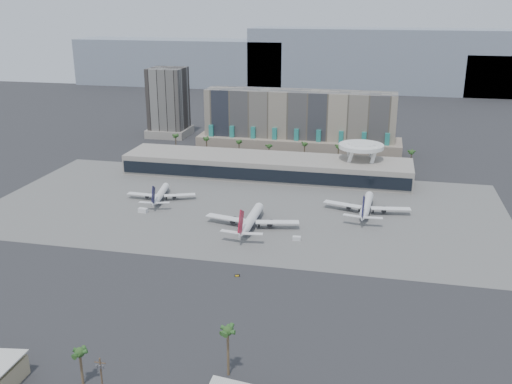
% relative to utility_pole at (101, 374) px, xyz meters
% --- Properties ---
extents(ground, '(900.00, 900.00, 0.00)m').
position_rel_utility_pole_xyz_m(ground, '(2.00, 96.09, -7.14)').
color(ground, '#232326').
rests_on(ground, ground).
extents(apron_pad, '(260.00, 130.00, 0.06)m').
position_rel_utility_pole_xyz_m(apron_pad, '(2.00, 151.09, -7.11)').
color(apron_pad, '#5B5B59').
rests_on(apron_pad, ground).
extents(mountain_ridge, '(680.00, 60.00, 70.00)m').
position_rel_utility_pole_xyz_m(mountain_ridge, '(29.88, 566.09, 22.75)').
color(mountain_ridge, gray).
rests_on(mountain_ridge, ground).
extents(hotel, '(140.00, 30.00, 42.00)m').
position_rel_utility_pole_xyz_m(hotel, '(12.00, 270.50, 9.67)').
color(hotel, gray).
rests_on(hotel, ground).
extents(office_tower, '(30.00, 30.00, 52.00)m').
position_rel_utility_pole_xyz_m(office_tower, '(-93.00, 296.09, 15.80)').
color(office_tower, black).
rests_on(office_tower, ground).
extents(terminal, '(170.00, 32.50, 14.50)m').
position_rel_utility_pole_xyz_m(terminal, '(2.00, 205.93, -0.63)').
color(terminal, '#A59B91').
rests_on(terminal, ground).
extents(saucer_structure, '(26.00, 26.00, 21.89)m').
position_rel_utility_pole_xyz_m(saucer_structure, '(57.00, 212.09, 11.31)').
color(saucer_structure, white).
rests_on(saucer_structure, ground).
extents(palm_row, '(157.80, 2.80, 13.10)m').
position_rel_utility_pole_xyz_m(palm_row, '(9.00, 241.09, 3.36)').
color(palm_row, brown).
rests_on(palm_row, ground).
extents(utility_pole, '(3.20, 0.85, 12.00)m').
position_rel_utility_pole_xyz_m(utility_pole, '(0.00, 0.00, 0.00)').
color(utility_pole, '#4C3826').
rests_on(utility_pole, ground).
extents(airliner_left, '(36.20, 37.55, 13.04)m').
position_rel_utility_pole_xyz_m(airliner_left, '(-43.70, 151.99, -3.85)').
color(airliner_left, white).
rests_on(airliner_left, ground).
extents(airliner_centre, '(44.79, 46.06, 15.91)m').
position_rel_utility_pole_xyz_m(airliner_centre, '(11.58, 125.07, -3.13)').
color(airliner_centre, white).
rests_on(airliner_centre, ground).
extents(airliner_right, '(43.26, 44.61, 15.39)m').
position_rel_utility_pole_xyz_m(airliner_right, '(63.01, 155.75, -3.26)').
color(airliner_right, white).
rests_on(airliner_right, ground).
extents(service_vehicle_a, '(4.87, 2.89, 2.25)m').
position_rel_utility_pole_xyz_m(service_vehicle_a, '(-45.33, 132.25, -6.02)').
color(service_vehicle_a, silver).
rests_on(service_vehicle_a, ground).
extents(service_vehicle_b, '(3.76, 2.37, 1.84)m').
position_rel_utility_pole_xyz_m(service_vehicle_b, '(34.55, 114.56, -6.22)').
color(service_vehicle_b, silver).
rests_on(service_vehicle_b, ground).
extents(taxiway_sign, '(1.96, 0.89, 0.90)m').
position_rel_utility_pole_xyz_m(taxiway_sign, '(17.60, 75.24, -6.69)').
color(taxiway_sign, black).
rests_on(taxiway_sign, ground).
extents(near_palm_a, '(6.00, 6.00, 11.60)m').
position_rel_utility_pole_xyz_m(near_palm_a, '(-7.88, 3.67, 1.64)').
color(near_palm_a, brown).
rests_on(near_palm_a, ground).
extents(near_palm_b, '(6.00, 6.00, 15.68)m').
position_rel_utility_pole_xyz_m(near_palm_b, '(30.09, 16.36, 5.61)').
color(near_palm_b, brown).
rests_on(near_palm_b, ground).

